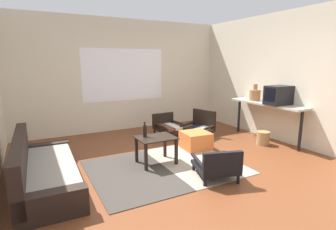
{
  "coord_description": "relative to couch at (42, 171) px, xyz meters",
  "views": [
    {
      "loc": [
        -2.11,
        -3.24,
        1.68
      ],
      "look_at": [
        0.05,
        0.8,
        0.75
      ],
      "focal_mm": 28.03,
      "sensor_mm": 36.0,
      "label": 1
    }
  ],
  "objects": [
    {
      "name": "ottoman_orange",
      "position": [
        2.74,
        0.3,
        -0.04
      ],
      "size": [
        0.54,
        0.54,
        0.34
      ],
      "primitive_type": "cube",
      "rotation": [
        0.0,
        0.0,
        -0.07
      ],
      "color": "#D1662D",
      "rests_on": "ground"
    },
    {
      "name": "coffee_table",
      "position": [
        1.73,
        -0.02,
        0.15
      ],
      "size": [
        0.62,
        0.48,
        0.46
      ],
      "color": "black",
      "rests_on": "ground"
    },
    {
      "name": "armchair_by_window",
      "position": [
        2.72,
        1.45,
        0.01
      ],
      "size": [
        0.57,
        0.64,
        0.49
      ],
      "color": "black",
      "rests_on": "ground"
    },
    {
      "name": "ground_plane",
      "position": [
        2.05,
        -0.55,
        -0.21
      ],
      "size": [
        7.8,
        7.8,
        0.0
      ],
      "primitive_type": "plane",
      "color": "brown"
    },
    {
      "name": "far_wall_with_window",
      "position": [
        2.05,
        2.51,
        1.14
      ],
      "size": [
        5.6,
        0.13,
        2.7
      ],
      "color": "beige",
      "rests_on": "ground"
    },
    {
      "name": "wicker_basket",
      "position": [
        4.12,
        -0.12,
        -0.07
      ],
      "size": [
        0.26,
        0.26,
        0.27
      ],
      "primitive_type": "cylinder",
      "color": "#9E7A4C",
      "rests_on": "ground"
    },
    {
      "name": "area_rug",
      "position": [
        1.78,
        -0.24,
        -0.21
      ],
      "size": [
        2.35,
        1.81,
        0.01
      ],
      "color": "#38332D",
      "rests_on": "ground"
    },
    {
      "name": "glass_bottle",
      "position": [
        1.57,
        0.09,
        0.35
      ],
      "size": [
        0.06,
        0.06,
        0.25
      ],
      "color": "black",
      "rests_on": "coffee_table"
    },
    {
      "name": "couch",
      "position": [
        0.0,
        0.0,
        0.0
      ],
      "size": [
        0.81,
        2.08,
        0.7
      ],
      "color": "black",
      "rests_on": "ground"
    },
    {
      "name": "console_shelf",
      "position": [
        4.41,
        0.09,
        0.53
      ],
      "size": [
        0.43,
        1.77,
        0.83
      ],
      "color": "#B2AD9E",
      "rests_on": "ground"
    },
    {
      "name": "clay_vase",
      "position": [
        4.41,
        0.45,
        0.75
      ],
      "size": [
        0.25,
        0.25,
        0.37
      ],
      "color": "#A87047",
      "rests_on": "console_shelf"
    },
    {
      "name": "armchair_striped_foreground",
      "position": [
        2.25,
        -0.97,
        0.01
      ],
      "size": [
        0.73,
        0.77,
        0.48
      ],
      "color": "black",
      "rests_on": "ground"
    },
    {
      "name": "side_wall_right",
      "position": [
        4.71,
        -0.25,
        1.14
      ],
      "size": [
        0.12,
        6.6,
        2.7
      ],
      "primitive_type": "cube",
      "color": "beige",
      "rests_on": "ground"
    },
    {
      "name": "armchair_corner",
      "position": [
        3.32,
        1.0,
        0.04
      ],
      "size": [
        0.76,
        0.77,
        0.59
      ],
      "color": "black",
      "rests_on": "ground"
    },
    {
      "name": "crt_television",
      "position": [
        4.41,
        -0.19,
        0.81
      ],
      "size": [
        0.55,
        0.34,
        0.38
      ],
      "color": "black",
      "rests_on": "console_shelf"
    }
  ]
}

